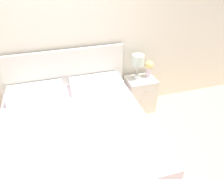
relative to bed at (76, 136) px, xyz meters
name	(u,v)px	position (x,y,z in m)	size (l,w,h in m)	color
ground_plane	(69,113)	(0.00, 0.92, -0.32)	(12.00, 12.00, 0.00)	#CCB28E
wall_back	(59,38)	(0.00, 0.99, 0.98)	(8.00, 0.06, 2.60)	silver
bed	(76,136)	(0.00, 0.00, 0.00)	(1.85, 1.97, 1.15)	beige
nightstand	(140,94)	(1.20, 0.71, -0.02)	(0.47, 0.40, 0.59)	silver
table_lamp	(138,62)	(1.14, 0.77, 0.56)	(0.19, 0.19, 0.40)	white
flower_vase	(149,67)	(1.35, 0.77, 0.43)	(0.14, 0.14, 0.27)	silver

